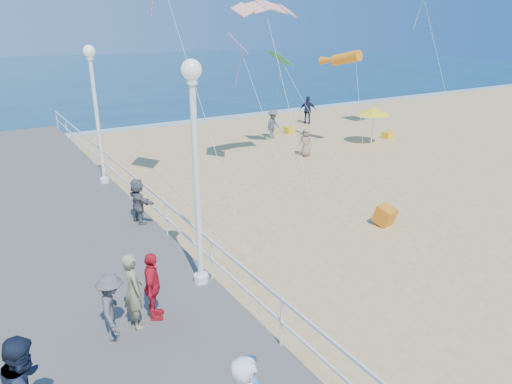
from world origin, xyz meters
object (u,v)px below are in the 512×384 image
beach_chair_left (289,130)px  lamp_post_far (95,102)px  spectator_5 (138,201)px  spectator_2 (112,307)px  beach_walker_a (273,124)px  beach_umbrella (374,111)px  toddler_held (250,384)px  spectator_3 (153,286)px  beach_walker_c (306,143)px  box_kite (385,217)px  lamp_post_mid (195,154)px  beach_chair_right (388,135)px  spectator_6 (134,290)px  beach_walker_b (308,110)px

beach_chair_left → lamp_post_far: bearing=-159.2°
beach_chair_left → spectator_5: bearing=-143.5°
spectator_2 → beach_walker_a: (13.49, 14.26, -0.26)m
beach_umbrella → toddler_held: bearing=-140.1°
toddler_held → spectator_3: toddler_held is taller
lamp_post_far → spectator_3: 10.22m
spectator_2 → beach_walker_c: bearing=-34.3°
spectator_3 → beach_umbrella: (16.52, 9.84, 0.74)m
lamp_post_far → beach_walker_a: 12.18m
box_kite → beach_chair_left: (5.63, 13.21, -0.10)m
lamp_post_far → beach_walker_c: bearing=0.0°
beach_walker_a → box_kite: (-3.97, -12.61, -0.56)m
spectator_3 → box_kite: bearing=-55.1°
lamp_post_mid → beach_chair_right: 19.77m
beach_chair_left → box_kite: bearing=-113.1°
spectator_3 → beach_walker_a: bearing=-16.3°
spectator_6 → beach_walker_b: size_ratio=0.89×
lamp_post_mid → box_kite: lamp_post_mid is taller
toddler_held → spectator_6: 4.00m
beach_walker_c → beach_chair_right: size_ratio=2.62×
spectator_2 → beach_umbrella: (17.44, 10.06, 0.79)m
spectator_5 → beach_chair_right: 17.85m
spectator_5 → beach_umbrella: 15.84m
lamp_post_far → toddler_held: (-1.50, -13.79, -1.94)m
lamp_post_mid → spectator_5: 5.03m
lamp_post_mid → beach_walker_c: 13.96m
lamp_post_mid → beach_chair_left: (12.74, 13.83, -3.46)m
beach_walker_b → box_kite: beach_walker_b is taller
beach_walker_b → beach_chair_left: beach_walker_b is taller
beach_walker_c → box_kite: (-3.15, -8.39, -0.42)m
lamp_post_mid → spectator_6: lamp_post_mid is taller
beach_walker_b → beach_walker_c: (-5.33, -6.61, -0.22)m
lamp_post_mid → toddler_held: 5.39m
toddler_held → beach_umbrella: bearing=-45.1°
toddler_held → beach_umbrella: 21.55m
spectator_2 → beach_walker_b: (18.00, 16.65, -0.18)m
box_kite → spectator_5: bearing=142.4°
beach_walker_c → box_kite: 8.97m
spectator_6 → beach_chair_left: (14.65, 14.67, -1.04)m
lamp_post_mid → beach_chair_right: lamp_post_mid is taller
beach_walker_c → beach_umbrella: (4.77, 0.03, 1.19)m
spectator_3 → spectator_5: (1.40, 5.16, -0.03)m
spectator_5 → spectator_3: bearing=155.6°
spectator_5 → beach_walker_a: 14.27m
spectator_5 → beach_umbrella: beach_umbrella is taller
beach_walker_c → beach_chair_right: 6.75m
spectator_2 → spectator_5: size_ratio=0.97×
beach_chair_left → beach_chair_right: same height
spectator_6 → beach_umbrella: bearing=-58.5°
beach_umbrella → box_kite: bearing=-133.3°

